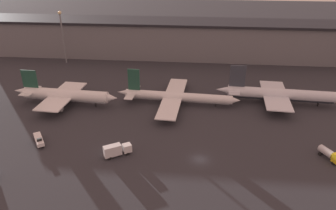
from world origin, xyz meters
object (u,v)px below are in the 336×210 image
Objects in this scene: airplane_2 at (279,95)px; service_vehicle_1 at (39,140)px; airplane_1 at (176,97)px; airplane_0 at (65,95)px; service_vehicle_0 at (330,154)px; service_vehicle_3 at (116,150)px.

airplane_2 is 85.87m from service_vehicle_1.
service_vehicle_1 is at bearing -137.78° from airplane_1.
airplane_1 is 6.29× the size of service_vehicle_1.
airplane_0 is 27.21m from service_vehicle_1.
service_vehicle_0 is 85.11m from service_vehicle_1.
airplane_2 reaches higher than airplane_1.
airplane_2 is 6.07× the size of service_vehicle_3.
airplane_2 is at bearing 9.59° from airplane_0.
service_vehicle_1 is (-78.15, -35.49, -2.46)m from airplane_2.
service_vehicle_3 is at bearing -114.94° from service_vehicle_0.
service_vehicle_1 is at bearing -119.03° from service_vehicle_0.
airplane_1 reaches higher than service_vehicle_3.
service_vehicle_1 is (-39.51, -31.60, -1.63)m from airplane_1.
service_vehicle_3 is (-53.04, -39.81, -1.64)m from airplane_2.
airplane_2 is (38.65, 3.88, 0.83)m from airplane_1.
service_vehicle_3 reaches higher than service_vehicle_0.
service_vehicle_3 is (25.12, -4.33, 0.82)m from service_vehicle_1.
airplane_0 is at bearing 150.07° from service_vehicle_1.
service_vehicle_3 is at bearing -45.56° from airplane_0.
airplane_2 is at bearing 5.48° from service_vehicle_3.
service_vehicle_0 is at bearing -13.75° from airplane_0.
service_vehicle_3 is at bearing -108.26° from airplane_1.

